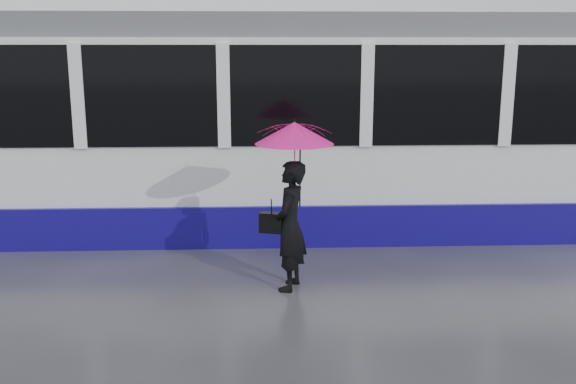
{
  "coord_description": "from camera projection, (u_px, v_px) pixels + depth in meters",
  "views": [
    {
      "loc": [
        -0.63,
        -7.72,
        2.83
      ],
      "look_at": [
        -0.29,
        0.06,
        1.1
      ],
      "focal_mm": 40.0,
      "sensor_mm": 36.0,
      "label": 1
    }
  ],
  "objects": [
    {
      "name": "ground",
      "position": [
        311.0,
        277.0,
        8.17
      ],
      "size": [
        90.0,
        90.0,
        0.0
      ],
      "primitive_type": "plane",
      "color": "#2E2E34",
      "rests_on": "ground"
    },
    {
      "name": "rails",
      "position": [
        299.0,
        224.0,
        10.61
      ],
      "size": [
        34.0,
        1.51,
        0.02
      ],
      "color": "#3F3D38",
      "rests_on": "ground"
    },
    {
      "name": "handbag",
      "position": [
        271.0,
        223.0,
        7.63
      ],
      "size": [
        0.3,
        0.2,
        0.42
      ],
      "rotation": [
        0.0,
        0.0,
        -0.29
      ],
      "color": "black",
      "rests_on": "ground"
    },
    {
      "name": "woman",
      "position": [
        290.0,
        226.0,
        7.63
      ],
      "size": [
        0.52,
        0.65,
        1.57
      ],
      "primitive_type": "imported",
      "rotation": [
        0.0,
        0.0,
        -1.86
      ],
      "color": "black",
      "rests_on": "ground"
    },
    {
      "name": "umbrella",
      "position": [
        294.0,
        148.0,
        7.43
      ],
      "size": [
        1.15,
        1.15,
        1.06
      ],
      "rotation": [
        0.0,
        0.0,
        -0.29
      ],
      "color": "#E11380",
      "rests_on": "ground"
    },
    {
      "name": "tram",
      "position": [
        506.0,
        125.0,
        10.4
      ],
      "size": [
        26.0,
        2.56,
        3.35
      ],
      "color": "white",
      "rests_on": "ground"
    }
  ]
}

